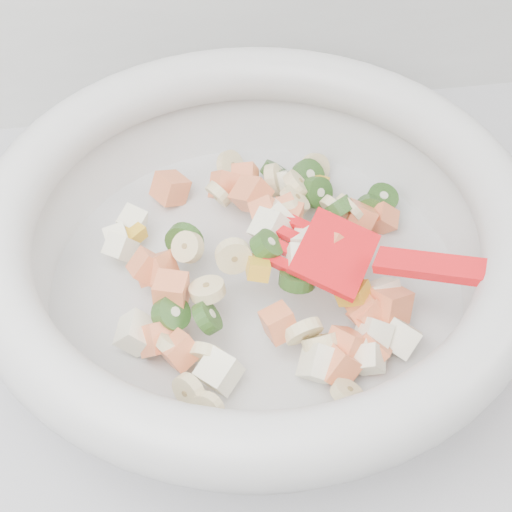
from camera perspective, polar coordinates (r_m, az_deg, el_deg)
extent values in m
cylinder|color=beige|center=(0.59, 0.00, -2.53)|extent=(0.32, 0.32, 0.02)
torus|color=beige|center=(0.54, 0.00, 2.54)|extent=(0.39, 0.39, 0.04)
cylinder|color=#FFE8AA|center=(0.59, 2.42, 3.11)|extent=(0.02, 0.04, 0.04)
cylinder|color=#FFE8AA|center=(0.52, 3.44, -5.49)|extent=(0.03, 0.02, 0.03)
cylinder|color=#FFE8AA|center=(0.54, -1.65, 0.00)|extent=(0.03, 0.02, 0.03)
cylinder|color=#FFE8AA|center=(0.53, -3.56, -2.48)|extent=(0.03, 0.03, 0.02)
cylinder|color=#FFE8AA|center=(0.62, 2.99, 5.23)|extent=(0.03, 0.03, 0.02)
cylinder|color=#FFE8AA|center=(0.58, 2.14, 3.48)|extent=(0.03, 0.03, 0.03)
cylinder|color=#FFE8AA|center=(0.64, 1.33, 5.55)|extent=(0.02, 0.04, 0.04)
cylinder|color=#FFE8AA|center=(0.61, 5.79, 3.29)|extent=(0.03, 0.03, 0.04)
cylinder|color=#FFE8AA|center=(0.53, 4.72, -6.23)|extent=(0.04, 0.03, 0.03)
cylinder|color=#FFE8AA|center=(0.56, -5.00, 0.64)|extent=(0.03, 0.03, 0.03)
cylinder|color=#FFE8AA|center=(0.61, 6.88, 3.47)|extent=(0.03, 0.03, 0.03)
cylinder|color=#FFE8AA|center=(0.51, -4.91, -9.77)|extent=(0.03, 0.03, 0.03)
cylinder|color=#FFE8AA|center=(0.52, -3.66, -7.12)|extent=(0.03, 0.02, 0.03)
cylinder|color=#FFE8AA|center=(0.66, 4.31, 6.35)|extent=(0.04, 0.02, 0.04)
cylinder|color=#FFE8AA|center=(0.62, -2.73, 4.52)|extent=(0.03, 0.02, 0.03)
cylinder|color=#FFE8AA|center=(0.52, -6.03, -6.48)|extent=(0.02, 0.03, 0.03)
cylinder|color=#FFE8AA|center=(0.51, 6.67, -9.90)|extent=(0.03, 0.02, 0.02)
cylinder|color=#FFE8AA|center=(0.66, -1.86, 6.54)|extent=(0.03, 0.03, 0.03)
cylinder|color=#FFE8AA|center=(0.61, 2.85, 4.11)|extent=(0.03, 0.04, 0.03)
cylinder|color=#FFE8AA|center=(0.50, -3.58, -11.05)|extent=(0.02, 0.03, 0.03)
cube|color=#FF7E50|center=(0.62, -2.23, 5.09)|extent=(0.03, 0.03, 0.03)
cube|color=#FF7E50|center=(0.63, -0.80, 5.75)|extent=(0.03, 0.03, 0.03)
cube|color=#FF7E50|center=(0.55, 7.91, -4.01)|extent=(0.03, 0.03, 0.03)
cube|color=#FF7E50|center=(0.64, -6.25, 4.93)|extent=(0.04, 0.03, 0.03)
cube|color=#FF7E50|center=(0.60, -0.36, 4.51)|extent=(0.04, 0.03, 0.03)
cube|color=#FF7E50|center=(0.61, 7.50, 2.79)|extent=(0.03, 0.03, 0.03)
cube|color=#FF7E50|center=(0.54, 8.30, -6.78)|extent=(0.03, 0.03, 0.03)
cube|color=#FF7E50|center=(0.53, 6.54, -6.57)|extent=(0.04, 0.03, 0.03)
cube|color=#FF7E50|center=(0.58, 1.81, 3.30)|extent=(0.03, 0.03, 0.03)
cube|color=#FF7E50|center=(0.55, 8.23, -4.30)|extent=(0.03, 0.03, 0.03)
cube|color=#FF7E50|center=(0.56, 5.46, 0.36)|extent=(0.04, 0.03, 0.04)
cube|color=#FF7E50|center=(0.58, 5.52, 1.86)|extent=(0.03, 0.03, 0.03)
cube|color=#FF7E50|center=(0.57, -7.25, -0.90)|extent=(0.03, 0.03, 0.03)
cube|color=#FF7E50|center=(0.58, 2.16, 2.71)|extent=(0.03, 0.03, 0.02)
cube|color=#FF7E50|center=(0.62, 9.15, 2.70)|extent=(0.03, 0.02, 0.03)
cube|color=#FF7E50|center=(0.56, -7.94, -0.78)|extent=(0.03, 0.03, 0.03)
cube|color=#FF7E50|center=(0.52, 1.68, -4.90)|extent=(0.03, 0.03, 0.03)
cube|color=#FF7E50|center=(0.54, -7.01, -5.97)|extent=(0.03, 0.04, 0.04)
cube|color=#FF7E50|center=(0.52, -5.55, -6.88)|extent=(0.03, 0.03, 0.03)
cube|color=#FF7E50|center=(0.57, 0.68, 3.24)|extent=(0.02, 0.02, 0.03)
cube|color=#FF7E50|center=(0.52, 5.93, -7.98)|extent=(0.03, 0.03, 0.03)
cube|color=#FF7E50|center=(0.55, 9.68, -3.57)|extent=(0.03, 0.04, 0.03)
cube|color=#FF7E50|center=(0.54, -6.18, -2.63)|extent=(0.03, 0.03, 0.02)
cylinder|color=#469130|center=(0.63, 4.44, 4.61)|extent=(0.03, 0.03, 0.04)
cylinder|color=#469130|center=(0.62, 8.26, 3.39)|extent=(0.03, 0.02, 0.03)
cylinder|color=#469130|center=(0.56, 1.43, 1.99)|extent=(0.03, 0.04, 0.04)
cylinder|color=#469130|center=(0.63, 9.16, 4.13)|extent=(0.03, 0.03, 0.02)
cylinder|color=#469130|center=(0.54, 3.02, -1.63)|extent=(0.03, 0.03, 0.02)
cylinder|color=#469130|center=(0.60, 6.00, 3.44)|extent=(0.03, 0.03, 0.03)
cylinder|color=#469130|center=(0.54, 0.77, 0.74)|extent=(0.03, 0.03, 0.03)
cylinder|color=#469130|center=(0.65, 1.46, 6.04)|extent=(0.04, 0.04, 0.03)
cylinder|color=#469130|center=(0.53, -3.56, -4.46)|extent=(0.02, 0.03, 0.03)
cylinder|color=#469130|center=(0.53, -6.19, -4.22)|extent=(0.04, 0.04, 0.03)
cylinder|color=#469130|center=(0.58, -5.23, 1.07)|extent=(0.03, 0.03, 0.04)
cylinder|color=#469130|center=(0.65, 3.80, 5.84)|extent=(0.04, 0.03, 0.03)
cube|color=white|center=(0.60, -10.09, 1.34)|extent=(0.02, 0.02, 0.02)
cube|color=white|center=(0.55, 10.42, -5.86)|extent=(0.03, 0.04, 0.03)
cube|color=white|center=(0.54, 8.45, -5.77)|extent=(0.03, 0.03, 0.03)
cube|color=white|center=(0.54, -8.70, -5.53)|extent=(0.03, 0.03, 0.03)
cube|color=white|center=(0.56, 3.81, 1.00)|extent=(0.03, 0.03, 0.03)
cube|color=white|center=(0.53, 8.20, -7.45)|extent=(0.03, 0.02, 0.03)
cube|color=white|center=(0.52, 4.66, -7.82)|extent=(0.03, 0.03, 0.04)
cube|color=white|center=(0.56, 9.19, -2.81)|extent=(0.03, 0.03, 0.03)
cube|color=white|center=(0.51, -2.68, -8.38)|extent=(0.04, 0.03, 0.03)
cube|color=white|center=(0.57, 1.45, 2.78)|extent=(0.03, 0.03, 0.03)
cube|color=white|center=(0.56, 1.06, 2.05)|extent=(0.04, 0.03, 0.03)
cube|color=white|center=(0.54, 3.17, -0.30)|extent=(0.02, 0.02, 0.03)
cube|color=white|center=(0.59, -9.84, 0.59)|extent=(0.03, 0.03, 0.03)
cube|color=white|center=(0.64, 1.67, 5.50)|extent=(0.02, 0.03, 0.02)
cube|color=white|center=(0.61, -9.02, 2.42)|extent=(0.03, 0.03, 0.03)
cube|color=gold|center=(0.54, 7.11, -2.69)|extent=(0.03, 0.03, 0.02)
cube|color=gold|center=(0.64, 4.42, 5.05)|extent=(0.03, 0.03, 0.02)
cube|color=gold|center=(0.60, -9.26, 1.37)|extent=(0.03, 0.03, 0.01)
cube|color=gold|center=(0.53, 0.15, -0.86)|extent=(0.02, 0.03, 0.02)
cube|color=red|center=(0.54, 5.76, 0.17)|extent=(0.07, 0.07, 0.02)
cube|color=red|center=(0.56, 3.11, 2.34)|extent=(0.03, 0.02, 0.01)
cube|color=red|center=(0.55, 2.64, 1.43)|extent=(0.03, 0.02, 0.01)
cube|color=red|center=(0.54, 2.15, 0.49)|extent=(0.03, 0.02, 0.01)
cube|color=red|center=(0.54, 1.65, -0.48)|extent=(0.03, 0.02, 0.01)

